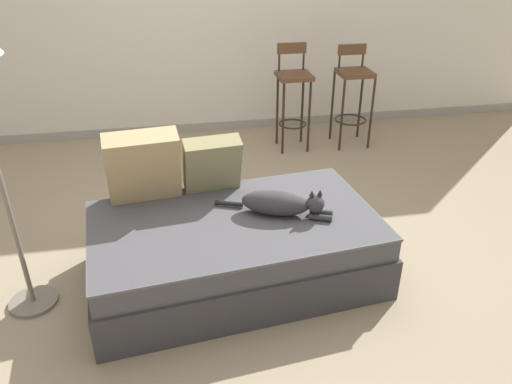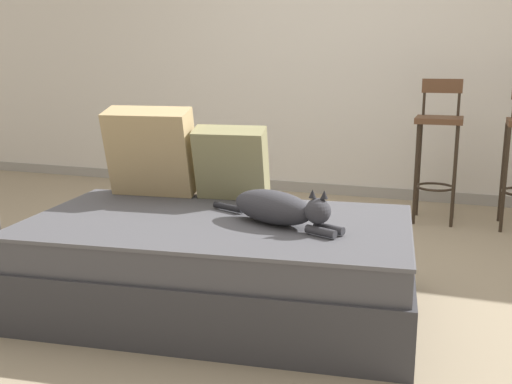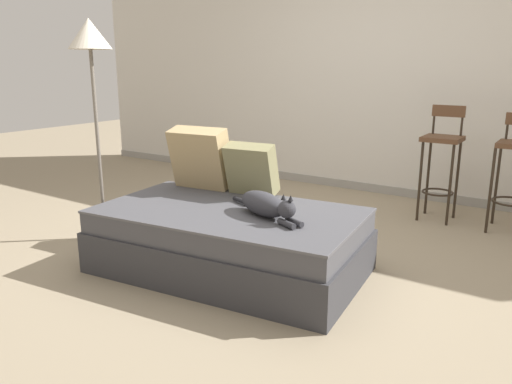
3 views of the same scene
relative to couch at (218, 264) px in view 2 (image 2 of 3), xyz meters
The scene contains 8 objects.
ground_plane 0.46m from the couch, 90.00° to the left, with size 16.00×16.00×0.00m, color gray.
wall_back_panel 2.86m from the couch, 90.00° to the left, with size 8.00×0.10×2.60m, color silver.
wall_baseboard_trim 2.60m from the couch, 90.00° to the left, with size 8.00×0.02×0.09m, color gray.
couch is the anchor object (origin of this frame).
throw_pillow_corner 0.77m from the couch, 146.65° to the left, with size 0.48×0.32×0.48m.
throw_pillow_middle 0.57m from the couch, 102.62° to the left, with size 0.39×0.27×0.39m.
cat 0.40m from the couch, ahead, with size 0.70×0.36×0.19m.
bar_stool_near_window 2.20m from the couch, 66.54° to the left, with size 0.32×0.32×1.01m.
Camera 2 is at (1.04, -2.83, 1.14)m, focal length 42.00 mm.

